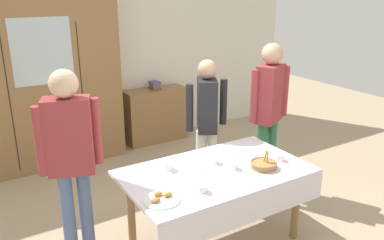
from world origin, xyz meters
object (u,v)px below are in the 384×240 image
object	(u,v)px
tea_cup_mid_right	(234,166)
person_behind_table_right	(71,150)
spoon_near_right	(185,162)
person_beside_shelf	(207,115)
spoon_near_left	(261,155)
tea_cup_back_edge	(215,161)
tea_cup_near_left	(280,158)
wall_cabinet	(43,84)
spoon_center	(201,174)
tea_cup_mid_left	(170,168)
bread_basket	(264,164)
dining_table	(218,182)
person_by_cabinet	(269,104)
book_stack	(155,85)
bookshelf_low	(156,115)
tea_cup_far_left	(203,189)
pastry_plate	(161,199)

from	to	relation	value
tea_cup_mid_right	person_behind_table_right	world-z (taller)	person_behind_table_right
spoon_near_right	person_beside_shelf	world-z (taller)	person_beside_shelf
spoon_near_left	spoon_near_right	bearing A→B (deg)	161.69
tea_cup_back_edge	tea_cup_near_left	world-z (taller)	same
wall_cabinet	spoon_center	bearing A→B (deg)	-73.70
tea_cup_mid_left	bread_basket	size ratio (longest dim) A/B	0.54
dining_table	tea_cup_mid_right	size ratio (longest dim) A/B	12.54
dining_table	tea_cup_back_edge	distance (m)	0.21
person_beside_shelf	person_by_cabinet	distance (m)	0.70
wall_cabinet	bread_basket	xyz separation A→B (m)	(1.29, -2.74, -0.33)
spoon_center	person_behind_table_right	size ratio (longest dim) A/B	0.07
book_stack	person_behind_table_right	world-z (taller)	person_behind_table_right
bread_basket	spoon_near_left	xyz separation A→B (m)	(0.16, 0.23, -0.03)
bookshelf_low	person_beside_shelf	world-z (taller)	person_beside_shelf
wall_cabinet	tea_cup_back_edge	distance (m)	2.65
wall_cabinet	tea_cup_far_left	size ratio (longest dim) A/B	16.92
bookshelf_low	spoon_near_left	distance (m)	2.59
tea_cup_near_left	pastry_plate	size ratio (longest dim) A/B	0.46
person_beside_shelf	spoon_near_right	bearing A→B (deg)	-137.17
tea_cup_far_left	bread_basket	distance (m)	0.71
book_stack	spoon_near_right	bearing A→B (deg)	-109.94
tea_cup_mid_left	spoon_near_left	world-z (taller)	tea_cup_mid_left
tea_cup_far_left	tea_cup_near_left	xyz separation A→B (m)	(0.93, 0.12, 0.00)
tea_cup_far_left	tea_cup_mid_left	world-z (taller)	same
tea_cup_mid_right	person_by_cabinet	size ratio (longest dim) A/B	0.08
tea_cup_far_left	person_by_cabinet	bearing A→B (deg)	30.18
dining_table	wall_cabinet	distance (m)	2.78
tea_cup_far_left	wall_cabinet	bearing A→B (deg)	101.74
tea_cup_far_left	tea_cup_mid_right	world-z (taller)	same
pastry_plate	person_beside_shelf	world-z (taller)	person_beside_shelf
tea_cup_mid_right	spoon_near_right	bearing A→B (deg)	131.04
tea_cup_mid_right	tea_cup_mid_left	size ratio (longest dim) A/B	1.00
tea_cup_back_edge	tea_cup_mid_right	world-z (taller)	same
spoon_center	person_by_cabinet	xyz separation A→B (m)	(1.22, 0.54, 0.31)
tea_cup_mid_right	tea_cup_far_left	bearing A→B (deg)	-155.82
bookshelf_low	person_beside_shelf	size ratio (longest dim) A/B	0.61
tea_cup_mid_right	person_behind_table_right	size ratio (longest dim) A/B	0.08
tea_cup_back_edge	spoon_center	xyz separation A→B (m)	(-0.22, -0.12, -0.02)
wall_cabinet	bookshelf_low	bearing A→B (deg)	1.82
spoon_near_left	person_by_cabinet	xyz separation A→B (m)	(0.52, 0.49, 0.31)
spoon_center	person_beside_shelf	bearing A→B (deg)	54.23
spoon_near_right	person_beside_shelf	xyz separation A→B (m)	(0.61, 0.57, 0.19)
person_by_cabinet	book_stack	bearing A→B (deg)	100.38
dining_table	tea_cup_far_left	xyz separation A→B (m)	(-0.31, -0.24, 0.13)
pastry_plate	spoon_near_right	bearing A→B (deg)	44.84
tea_cup_mid_left	pastry_plate	xyz separation A→B (m)	(-0.29, -0.41, -0.02)
tea_cup_mid_left	spoon_near_left	xyz separation A→B (m)	(0.90, -0.15, -0.02)
spoon_near_right	dining_table	bearing A→B (deg)	-63.77
dining_table	tea_cup_mid_right	world-z (taller)	tea_cup_mid_right
pastry_plate	spoon_center	distance (m)	0.53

